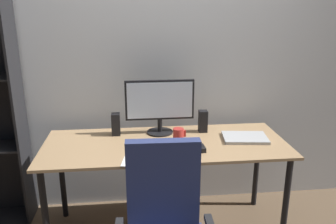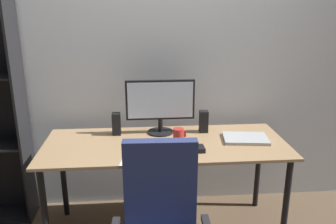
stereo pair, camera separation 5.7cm
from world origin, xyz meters
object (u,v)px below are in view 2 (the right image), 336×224
(laptop, at_px, (245,138))
(speaker_left, at_px, (116,124))
(monitor, at_px, (160,103))
(speaker_right, at_px, (204,122))
(coffee_mug, at_px, (179,134))
(mouse, at_px, (200,149))
(desk, at_px, (165,153))
(keyboard, at_px, (165,151))

(laptop, bearing_deg, speaker_left, 175.73)
(monitor, relative_size, speaker_right, 3.07)
(monitor, xyz_separation_m, coffee_mug, (0.12, -0.16, -0.19))
(monitor, height_order, coffee_mug, monitor)
(mouse, relative_size, coffee_mug, 1.01)
(desk, height_order, mouse, mouse)
(monitor, height_order, keyboard, monitor)
(coffee_mug, relative_size, speaker_right, 0.56)
(coffee_mug, bearing_deg, mouse, -59.49)
(monitor, bearing_deg, speaker_right, -1.35)
(speaker_left, bearing_deg, monitor, 1.35)
(speaker_left, bearing_deg, coffee_mug, -18.39)
(keyboard, height_order, mouse, mouse)
(laptop, distance_m, speaker_left, 0.97)
(keyboard, xyz_separation_m, coffee_mug, (0.12, 0.21, 0.04))
(monitor, xyz_separation_m, keyboard, (0.01, -0.37, -0.23))
(monitor, bearing_deg, laptop, -18.00)
(laptop, bearing_deg, monitor, 169.13)
(desk, distance_m, monitor, 0.38)
(keyboard, distance_m, speaker_left, 0.50)
(desk, height_order, speaker_right, speaker_right)
(monitor, xyz_separation_m, mouse, (0.25, -0.37, -0.22))
(desk, height_order, monitor, monitor)
(mouse, xyz_separation_m, coffee_mug, (-0.12, 0.21, 0.03))
(mouse, bearing_deg, keyboard, 176.79)
(desk, bearing_deg, laptop, 0.81)
(monitor, distance_m, laptop, 0.69)
(coffee_mug, distance_m, speaker_right, 0.26)
(keyboard, height_order, speaker_left, speaker_left)
(speaker_right, bearing_deg, desk, -147.43)
(desk, relative_size, speaker_left, 10.27)
(mouse, bearing_deg, speaker_right, 73.70)
(keyboard, relative_size, speaker_left, 1.71)
(speaker_left, bearing_deg, laptop, -11.41)
(monitor, relative_size, speaker_left, 3.07)
(keyboard, relative_size, coffee_mug, 3.06)
(keyboard, height_order, laptop, laptop)
(monitor, height_order, laptop, monitor)
(mouse, height_order, laptop, mouse)
(laptop, relative_size, speaker_right, 1.88)
(coffee_mug, bearing_deg, laptop, -4.57)
(keyboard, bearing_deg, speaker_right, 45.47)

